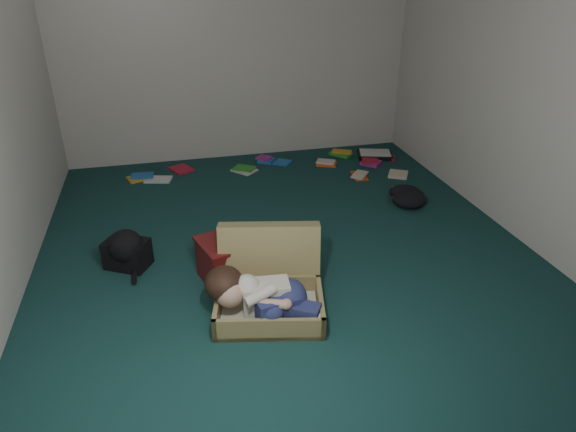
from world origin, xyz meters
name	(u,v)px	position (x,y,z in m)	size (l,w,h in m)	color
floor	(284,245)	(0.00, 0.00, 0.00)	(4.50, 4.50, 0.00)	#133636
wall_back	(237,45)	(0.00, 2.25, 1.30)	(4.50, 4.50, 0.00)	silver
wall_front	(429,239)	(0.00, -2.25, 1.30)	(4.50, 4.50, 0.00)	silver
wall_right	(521,78)	(2.00, 0.00, 1.30)	(4.50, 4.50, 0.00)	silver
suitcase	(269,285)	(-0.29, -0.78, 0.16)	(0.86, 0.84, 0.53)	olive
person	(261,295)	(-0.37, -0.94, 0.20)	(0.75, 0.50, 0.33)	silver
maroon_bin	(233,258)	(-0.48, -0.38, 0.17)	(0.57, 0.50, 0.33)	#4F1010
backpack	(127,253)	(-1.27, -0.03, 0.12)	(0.40, 0.32, 0.24)	black
clothing_pile	(409,195)	(1.41, 0.54, 0.07)	(0.45, 0.36, 0.14)	black
paper_tray	(375,154)	(1.57, 1.81, 0.03)	(0.47, 0.40, 0.06)	black
book_scatter	(297,169)	(0.54, 1.62, 0.01)	(3.08, 1.47, 0.02)	gold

